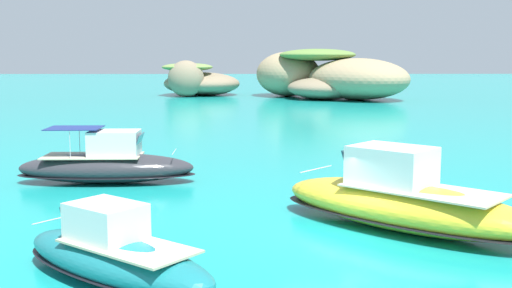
# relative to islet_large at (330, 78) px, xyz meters

# --- Properties ---
(ground_plane) EXTENTS (400.00, 400.00, 0.00)m
(ground_plane) POSITION_rel_islet_large_xyz_m (-9.41, -70.24, -2.97)
(ground_plane) COLOR teal
(islet_large) EXTENTS (24.33, 25.36, 7.11)m
(islet_large) POSITION_rel_islet_large_xyz_m (0.00, 0.00, 0.00)
(islet_large) COLOR #9E8966
(islet_large) RESTS_ON ground
(islet_small) EXTENTS (16.87, 17.09, 5.43)m
(islet_small) POSITION_rel_islet_large_xyz_m (-19.27, 7.04, -0.95)
(islet_small) COLOR #84755B
(islet_small) RESTS_ON ground
(motorboat_charcoal) EXTENTS (8.48, 2.64, 2.65)m
(motorboat_charcoal) POSITION_rel_islet_large_xyz_m (-18.57, -60.98, -2.13)
(motorboat_charcoal) COLOR #2D2D33
(motorboat_charcoal) RESTS_ON ground
(motorboat_teal) EXTENTS (6.84, 6.06, 2.09)m
(motorboat_teal) POSITION_rel_islet_large_xyz_m (-15.43, -74.20, -2.27)
(motorboat_teal) COLOR #19727A
(motorboat_teal) RESTS_ON ground
(motorboat_yellow) EXTENTS (9.16, 8.72, 2.87)m
(motorboat_yellow) POSITION_rel_islet_large_xyz_m (-6.54, -69.22, -2.01)
(motorboat_yellow) COLOR yellow
(motorboat_yellow) RESTS_ON ground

